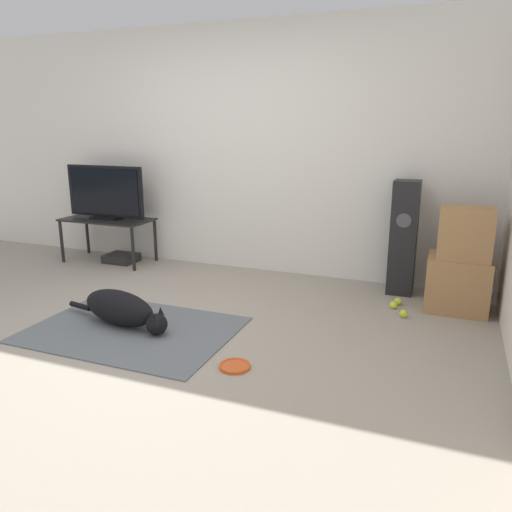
{
  "coord_description": "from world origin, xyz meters",
  "views": [
    {
      "loc": [
        2.11,
        -2.84,
        1.56
      ],
      "look_at": [
        0.6,
        1.01,
        0.45
      ],
      "focal_mm": 35.0,
      "sensor_mm": 36.0,
      "label": 1
    }
  ],
  "objects_px": {
    "tv_stand": "(107,224)",
    "cardboard_box_upper": "(465,233)",
    "tennis_ball_loose_on_carpet": "(403,314)",
    "frisbee": "(235,366)",
    "tennis_ball_near_speaker": "(398,301)",
    "tennis_ball_by_boxes": "(394,305)",
    "tv": "(105,193)",
    "floor_speaker": "(403,238)",
    "dog": "(122,309)",
    "game_console": "(121,258)",
    "cardboard_box_lower": "(458,283)"
  },
  "relations": [
    {
      "from": "floor_speaker",
      "to": "tennis_ball_near_speaker",
      "type": "distance_m",
      "value": 0.61
    },
    {
      "from": "tv_stand",
      "to": "cardboard_box_upper",
      "type": "bearing_deg",
      "value": -2.98
    },
    {
      "from": "dog",
      "to": "game_console",
      "type": "bearing_deg",
      "value": 126.46
    },
    {
      "from": "frisbee",
      "to": "tennis_ball_loose_on_carpet",
      "type": "bearing_deg",
      "value": 54.34
    },
    {
      "from": "cardboard_box_lower",
      "to": "floor_speaker",
      "type": "distance_m",
      "value": 0.64
    },
    {
      "from": "floor_speaker",
      "to": "tennis_ball_by_boxes",
      "type": "xyz_separation_m",
      "value": [
        -0.0,
        -0.46,
        -0.5
      ]
    },
    {
      "from": "cardboard_box_upper",
      "to": "tv",
      "type": "height_order",
      "value": "tv"
    },
    {
      "from": "tennis_ball_by_boxes",
      "to": "tennis_ball_near_speaker",
      "type": "xyz_separation_m",
      "value": [
        0.03,
        0.11,
        0.0
      ]
    },
    {
      "from": "dog",
      "to": "tennis_ball_loose_on_carpet",
      "type": "xyz_separation_m",
      "value": [
        2.05,
        1.0,
        -0.11
      ]
    },
    {
      "from": "cardboard_box_upper",
      "to": "dog",
      "type": "bearing_deg",
      "value": -151.18
    },
    {
      "from": "tv",
      "to": "game_console",
      "type": "xyz_separation_m",
      "value": [
        0.14,
        0.02,
        -0.75
      ]
    },
    {
      "from": "game_console",
      "to": "tennis_ball_near_speaker",
      "type": "bearing_deg",
      "value": -5.18
    },
    {
      "from": "tv",
      "to": "tennis_ball_loose_on_carpet",
      "type": "bearing_deg",
      "value": -9.3
    },
    {
      "from": "game_console",
      "to": "tv",
      "type": "bearing_deg",
      "value": -171.8
    },
    {
      "from": "tennis_ball_near_speaker",
      "to": "cardboard_box_upper",
      "type": "bearing_deg",
      "value": 7.61
    },
    {
      "from": "floor_speaker",
      "to": "tennis_ball_loose_on_carpet",
      "type": "bearing_deg",
      "value": -81.22
    },
    {
      "from": "tv",
      "to": "game_console",
      "type": "distance_m",
      "value": 0.76
    },
    {
      "from": "floor_speaker",
      "to": "tennis_ball_by_boxes",
      "type": "distance_m",
      "value": 0.68
    },
    {
      "from": "frisbee",
      "to": "tennis_ball_near_speaker",
      "type": "height_order",
      "value": "tennis_ball_near_speaker"
    },
    {
      "from": "frisbee",
      "to": "tv",
      "type": "relative_size",
      "value": 0.21
    },
    {
      "from": "cardboard_box_upper",
      "to": "tennis_ball_loose_on_carpet",
      "type": "height_order",
      "value": "cardboard_box_upper"
    },
    {
      "from": "cardboard_box_lower",
      "to": "tv",
      "type": "xyz_separation_m",
      "value": [
        -3.75,
        0.18,
        0.56
      ]
    },
    {
      "from": "tv_stand",
      "to": "cardboard_box_lower",
      "type": "bearing_deg",
      "value": -2.68
    },
    {
      "from": "tennis_ball_by_boxes",
      "to": "frisbee",
      "type": "bearing_deg",
      "value": -119.43
    },
    {
      "from": "cardboard_box_upper",
      "to": "tv",
      "type": "relative_size",
      "value": 0.43
    },
    {
      "from": "frisbee",
      "to": "game_console",
      "type": "relative_size",
      "value": 0.59
    },
    {
      "from": "cardboard_box_lower",
      "to": "tennis_ball_by_boxes",
      "type": "xyz_separation_m",
      "value": [
        -0.5,
        -0.19,
        -0.2
      ]
    },
    {
      "from": "cardboard_box_upper",
      "to": "tennis_ball_near_speaker",
      "type": "relative_size",
      "value": 6.37
    },
    {
      "from": "frisbee",
      "to": "tennis_ball_near_speaker",
      "type": "bearing_deg",
      "value": 61.49
    },
    {
      "from": "frisbee",
      "to": "cardboard_box_lower",
      "type": "height_order",
      "value": "cardboard_box_lower"
    },
    {
      "from": "frisbee",
      "to": "tennis_ball_near_speaker",
      "type": "relative_size",
      "value": 3.18
    },
    {
      "from": "dog",
      "to": "cardboard_box_lower",
      "type": "relative_size",
      "value": 2.05
    },
    {
      "from": "tv",
      "to": "frisbee",
      "type": "bearing_deg",
      "value": -37.74
    },
    {
      "from": "dog",
      "to": "tv_stand",
      "type": "relative_size",
      "value": 1.01
    },
    {
      "from": "frisbee",
      "to": "tennis_ball_near_speaker",
      "type": "xyz_separation_m",
      "value": [
        0.87,
        1.6,
        0.02
      ]
    },
    {
      "from": "tv",
      "to": "cardboard_box_lower",
      "type": "bearing_deg",
      "value": -2.73
    },
    {
      "from": "tennis_ball_by_boxes",
      "to": "tv",
      "type": "bearing_deg",
      "value": 173.52
    },
    {
      "from": "frisbee",
      "to": "cardboard_box_lower",
      "type": "relative_size",
      "value": 0.41
    },
    {
      "from": "cardboard_box_lower",
      "to": "tennis_ball_near_speaker",
      "type": "xyz_separation_m",
      "value": [
        -0.47,
        -0.09,
        -0.2
      ]
    },
    {
      "from": "cardboard_box_lower",
      "to": "tennis_ball_by_boxes",
      "type": "bearing_deg",
      "value": -159.01
    },
    {
      "from": "game_console",
      "to": "frisbee",
      "type": "bearing_deg",
      "value": -39.74
    },
    {
      "from": "dog",
      "to": "cardboard_box_upper",
      "type": "distance_m",
      "value": 2.86
    },
    {
      "from": "tv_stand",
      "to": "tennis_ball_loose_on_carpet",
      "type": "height_order",
      "value": "tv_stand"
    },
    {
      "from": "cardboard_box_lower",
      "to": "tv_stand",
      "type": "height_order",
      "value": "tv_stand"
    },
    {
      "from": "game_console",
      "to": "tennis_ball_loose_on_carpet",
      "type": "bearing_deg",
      "value": -10.05
    },
    {
      "from": "frisbee",
      "to": "cardboard_box_upper",
      "type": "bearing_deg",
      "value": 50.8
    },
    {
      "from": "frisbee",
      "to": "tv",
      "type": "xyz_separation_m",
      "value": [
        -2.41,
        1.86,
        0.78
      ]
    },
    {
      "from": "floor_speaker",
      "to": "tv",
      "type": "distance_m",
      "value": 3.26
    },
    {
      "from": "cardboard_box_upper",
      "to": "tv_stand",
      "type": "relative_size",
      "value": 0.41
    },
    {
      "from": "frisbee",
      "to": "cardboard_box_upper",
      "type": "xyz_separation_m",
      "value": [
        1.36,
        1.66,
        0.66
      ]
    }
  ]
}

